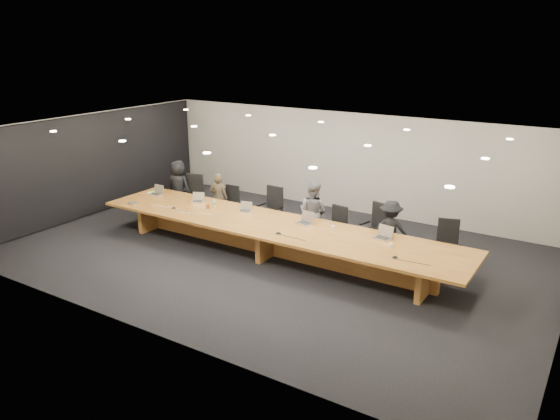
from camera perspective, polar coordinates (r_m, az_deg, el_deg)
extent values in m
plane|color=black|center=(12.57, -0.73, -4.70)|extent=(12.00, 12.00, 0.00)
cube|color=#B8B2A7|center=(15.51, 7.33, 4.94)|extent=(12.00, 0.02, 2.80)
cube|color=black|center=(16.04, -18.93, 4.44)|extent=(0.08, 7.84, 2.74)
cube|color=brown|center=(12.31, -0.74, -1.60)|extent=(9.00, 1.80, 0.06)
cube|color=brown|center=(12.44, -0.74, -3.23)|extent=(7.65, 0.15, 0.69)
cube|color=brown|center=(14.61, -12.68, -0.46)|extent=(0.12, 1.26, 0.69)
cube|color=brown|center=(12.44, -0.74, -3.23)|extent=(0.12, 1.26, 0.69)
cube|color=brown|center=(11.06, 15.24, -6.68)|extent=(0.12, 1.26, 0.69)
imported|color=black|center=(15.57, -10.54, 2.38)|extent=(0.76, 0.52, 1.51)
imported|color=#392F1F|center=(14.67, -6.41, 1.27)|extent=(0.56, 0.45, 1.33)
imported|color=#575659|center=(13.13, 3.45, -0.23)|extent=(0.76, 0.61, 1.51)
imported|color=black|center=(12.36, 11.45, -2.09)|extent=(0.99, 0.73, 1.36)
cylinder|color=silver|center=(13.56, -6.88, 0.66)|extent=(0.08, 0.08, 0.19)
cylinder|color=brown|center=(13.52, -7.54, 0.37)|extent=(0.08, 0.08, 0.09)
cone|color=silver|center=(12.03, 5.58, -1.81)|extent=(0.09, 0.09, 0.08)
cone|color=silver|center=(11.17, 11.53, -3.66)|extent=(0.10, 0.10, 0.09)
cube|color=white|center=(15.15, -13.14, 1.80)|extent=(0.31, 0.28, 0.02)
cube|color=#69C634|center=(15.13, -13.08, 1.86)|extent=(0.16, 0.11, 0.02)
cube|color=#A1A0A5|center=(14.27, -15.15, 0.70)|extent=(0.21, 0.16, 0.03)
cone|color=black|center=(13.67, -11.04, 0.24)|extent=(0.13, 0.13, 0.03)
cone|color=black|center=(11.71, -0.18, -2.41)|extent=(0.15, 0.15, 0.03)
cone|color=black|center=(10.71, 11.93, -4.80)|extent=(0.15, 0.15, 0.03)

